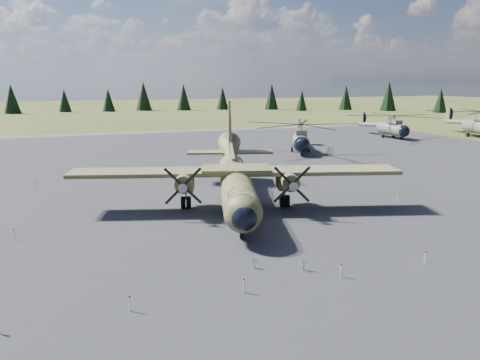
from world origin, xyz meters
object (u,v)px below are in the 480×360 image
object	(u,v)px
helicopter_mid	(393,122)
helicopter_far	(480,119)
helicopter_near	(301,132)
transport_plane	(235,177)

from	to	relation	value
helicopter_mid	helicopter_far	bearing A→B (deg)	-15.53
helicopter_mid	helicopter_far	distance (m)	17.89
helicopter_near	helicopter_mid	world-z (taller)	helicopter_near
helicopter_near	helicopter_mid	bearing A→B (deg)	48.52
transport_plane	helicopter_near	bearing A→B (deg)	68.85
transport_plane	helicopter_mid	distance (m)	59.38
helicopter_near	helicopter_far	distance (m)	43.54
helicopter_near	helicopter_mid	distance (m)	28.17
helicopter_mid	helicopter_far	size ratio (longest dim) A/B	0.80
helicopter_mid	helicopter_far	world-z (taller)	helicopter_far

